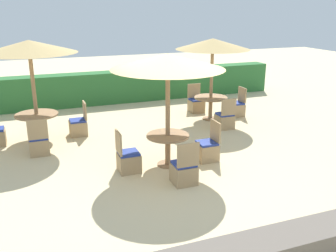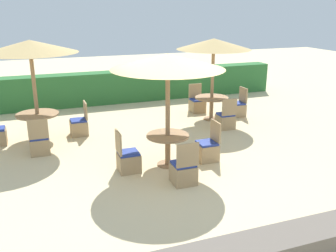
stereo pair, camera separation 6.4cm
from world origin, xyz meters
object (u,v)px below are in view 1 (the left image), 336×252
patio_chair_back_left_east (79,126)px  parasol_center (168,62)px  patio_chair_back_right_east (236,108)px  patio_chair_center_east (207,149)px  patio_chair_back_left_south (39,144)px  round_table_back_right (211,102)px  parasol_back_right (213,44)px  patio_chair_center_south (184,171)px  round_table_back_left (37,119)px  round_table_center (168,142)px  patio_chair_center_west (128,160)px  parasol_back_left (29,47)px  patio_chair_back_right_north (196,104)px  patio_chair_back_right_south (225,120)px

patio_chair_back_left_east → parasol_center: size_ratio=0.37×
patio_chair_back_right_east → patio_chair_center_east: size_ratio=1.00×
patio_chair_back_left_south → round_table_back_right: patio_chair_back_left_south is taller
parasol_back_right → round_table_back_right: size_ratio=2.42×
patio_chair_back_left_south → patio_chair_center_south: 3.78m
round_table_back_left → parasol_center: parasol_center is taller
patio_chair_back_left_east → round_table_center: 3.24m
parasol_back_right → patio_chair_center_west: bearing=-140.0°
parasol_back_right → patio_chair_center_west: 4.96m
parasol_back_left → parasol_center: bearing=-46.2°
patio_chair_back_left_east → parasol_center: 3.83m
patio_chair_back_right_north → parasol_back_right: bearing=93.2°
patio_chair_back_right_east → patio_chair_center_west: same height
round_table_back_right → patio_chair_back_right_east: size_ratio=1.12×
patio_chair_back_right_north → parasol_center: bearing=57.2°
round_table_back_left → patio_chair_back_right_east: patio_chair_back_right_east is taller
patio_chair_center_west → parasol_back_right: bearing=130.0°
parasol_back_left → patio_chair_center_east: parasol_back_left is taller
patio_chair_back_right_south → patio_chair_center_east: same height
round_table_back_right → parasol_center: parasol_center is taller
parasol_back_left → patio_chair_center_east: 5.09m
patio_chair_back_right_south → patio_chair_back_left_south: bearing=-177.8°
round_table_back_right → patio_chair_back_right_east: patio_chair_back_right_east is taller
patio_chair_back_left_south → patio_chair_back_right_east: same height
parasol_center → patio_chair_center_west: 2.27m
round_table_center → patio_chair_back_left_east: bearing=119.5°
patio_chair_center_west → patio_chair_back_right_east: bearing=123.6°
patio_chair_center_east → patio_chair_back_left_east: bearing=41.8°
round_table_center → patio_chair_center_east: bearing=-2.9°
patio_chair_back_left_east → patio_chair_back_right_south: 4.19m
patio_chair_back_right_south → parasol_center: parasol_center is taller
patio_chair_back_right_south → patio_chair_center_west: bearing=-150.9°
patio_chair_back_left_south → parasol_center: parasol_center is taller
patio_chair_back_left_east → patio_chair_center_south: (1.57, -3.79, 0.00)m
patio_chair_back_right_north → patio_chair_back_right_south: size_ratio=1.00×
round_table_back_right → patio_chair_center_east: bearing=-118.0°
parasol_back_right → patio_chair_back_right_south: bearing=-91.3°
patio_chair_back_left_south → round_table_back_right: bearing=12.8°
patio_chair_center_west → patio_chair_center_south: bearing=43.1°
patio_chair_back_left_east → round_table_back_right: 4.13m
round_table_back_right → patio_chair_center_south: size_ratio=1.12×
round_table_back_left → patio_chair_back_right_east: 6.17m
patio_chair_back_right_east → parasol_center: parasol_center is taller
parasol_back_right → patio_chair_center_south: (-2.54, -3.86, -2.08)m
patio_chair_back_right_east → parasol_center: (-3.50, -2.93, 2.07)m
round_table_back_left → patio_chair_back_right_east: (6.16, 0.16, -0.32)m
round_table_center → patio_chair_center_south: (-0.02, -0.98, -0.28)m
patio_chair_back_left_south → patio_chair_back_right_north: 5.59m
patio_chair_center_south → round_table_back_right: bearing=56.6°
patio_chair_back_right_east → patio_chair_back_left_east: bearing=91.4°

